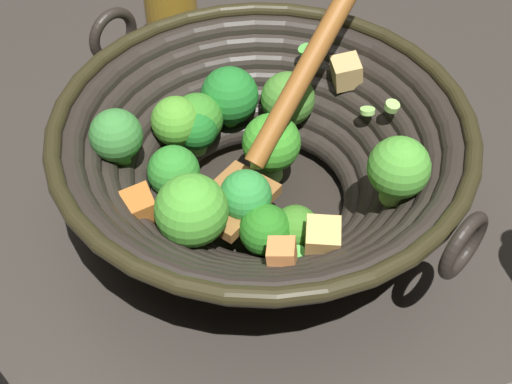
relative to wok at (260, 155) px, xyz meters
name	(u,v)px	position (x,y,z in m)	size (l,w,h in m)	color
ground_plane	(262,209)	(0.00, 0.00, -0.07)	(4.00, 4.00, 0.00)	#332D28
wok	(260,155)	(0.00, 0.00, 0.00)	(0.37, 0.37, 0.23)	black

